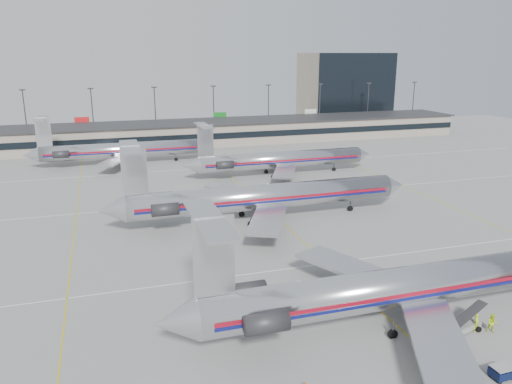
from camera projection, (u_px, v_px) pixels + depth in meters
name	position (u px, v px, depth m)	size (l,w,h in m)	color
ground	(369.00, 301.00, 51.80)	(260.00, 260.00, 0.00)	gray
apron_markings	(327.00, 263.00, 60.99)	(160.00, 0.15, 0.02)	silver
terminal	(194.00, 133.00, 141.01)	(162.00, 17.00, 6.25)	gray
light_mast_row	(185.00, 108.00, 152.45)	(163.60, 0.40, 15.28)	#38383D
distant_building	(344.00, 88.00, 183.98)	(30.00, 20.00, 25.00)	tan
jet_foreground	(400.00, 287.00, 46.96)	(47.63, 28.04, 12.47)	silver
jet_second_row	(259.00, 197.00, 75.96)	(48.81, 28.74, 12.78)	silver
jet_third_row	(278.00, 160.00, 104.52)	(41.73, 25.67, 11.41)	silver
jet_back_row	(118.00, 150.00, 114.66)	(42.13, 25.92, 11.52)	silver
tug_center	(458.00, 368.00, 39.52)	(2.10, 1.12, 1.70)	#091232
cart_outer	(503.00, 372.00, 39.34)	(1.87, 1.31, 1.04)	#091232
belt_loader	(463.00, 325.00, 45.99)	(4.75, 2.36, 2.43)	gray
ramp_worker_near	(476.00, 323.00, 45.93)	(0.64, 0.42, 1.76)	#B1D113
ramp_worker_far	(492.00, 323.00, 45.70)	(0.91, 0.71, 1.87)	#C2E615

